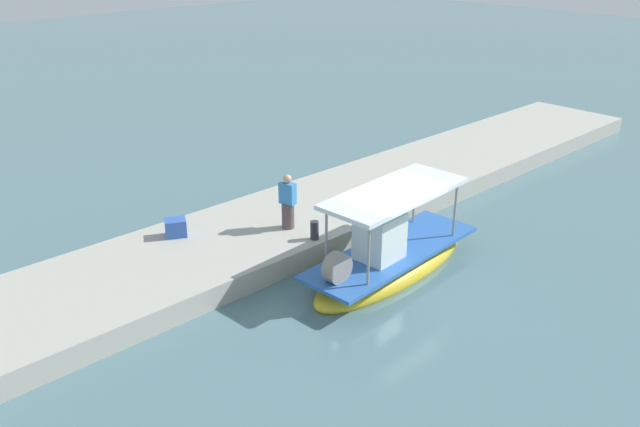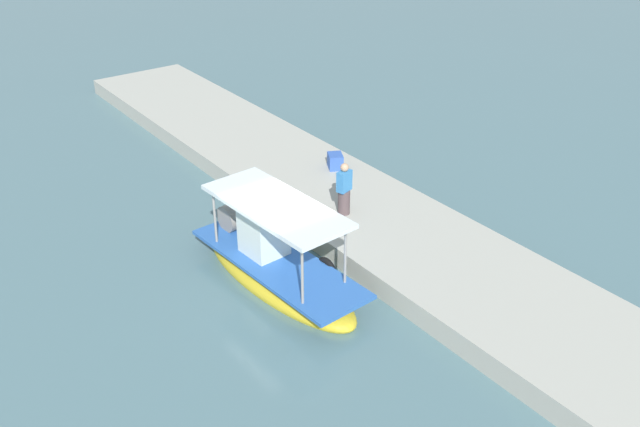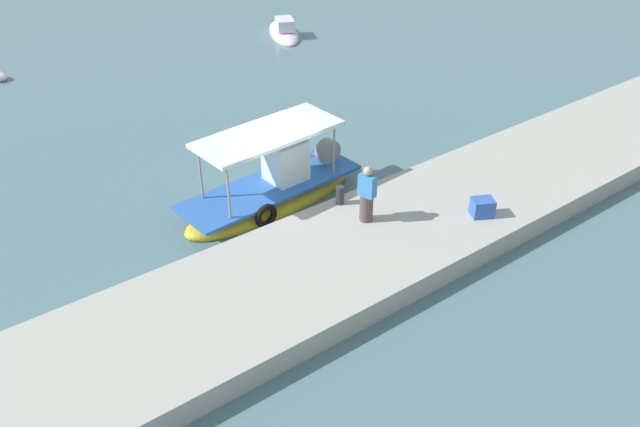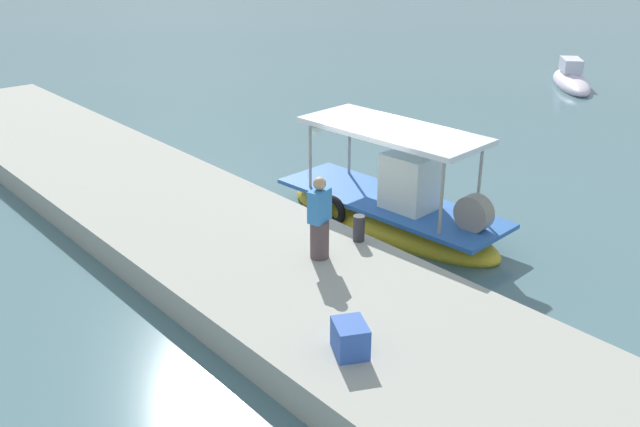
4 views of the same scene
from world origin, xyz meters
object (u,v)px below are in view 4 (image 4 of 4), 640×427
Objects in this scene: main_fishing_boat at (392,210)px; moored_boat_near at (571,81)px; marker_buoy at (316,122)px; mooring_bollard at (359,228)px; cargo_crate at (350,338)px; fisherman_near_bollard at (320,222)px.

main_fishing_boat reaches higher than moored_boat_near.
mooring_bollard is at bearing -36.28° from marker_buoy.
marker_buoy is (-11.57, 9.33, -0.79)m from cargo_crate.
cargo_crate reaches higher than marker_buoy.
main_fishing_boat is at bearing 115.28° from mooring_bollard.
fisherman_near_bollard is 0.40× the size of moored_boat_near.
mooring_bollard reaches higher than cargo_crate.
marker_buoy is (-8.84, 7.56, -1.29)m from fisherman_near_bollard.
cargo_crate is at bearing -38.89° from marker_buoy.
fisherman_near_bollard is at bearing 147.01° from cargo_crate.
mooring_bollard reaches higher than moored_boat_near.
fisherman_near_bollard is 3.71× the size of marker_buoy.
moored_boat_near is at bearing 77.51° from marker_buoy.
fisherman_near_bollard is at bearing -87.82° from mooring_bollard.
mooring_bollard reaches higher than marker_buoy.
cargo_crate reaches higher than moored_boat_near.
main_fishing_boat is 2.28m from mooring_bollard.
main_fishing_boat is 11.15× the size of mooring_bollard.
mooring_bollard is at bearing -72.05° from moored_boat_near.
moored_boat_near is at bearing 107.13° from fisherman_near_bollard.
main_fishing_boat is 9.03m from marker_buoy.
marker_buoy is at bearing 150.48° from main_fishing_boat.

